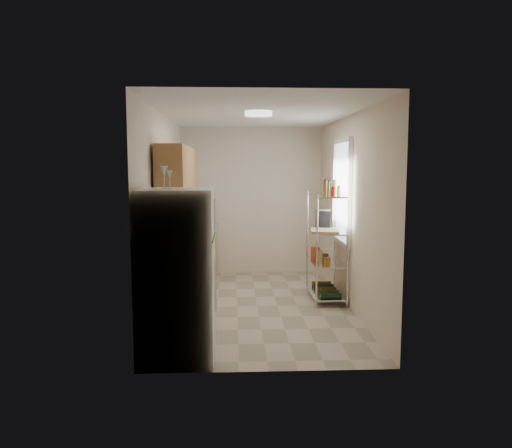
{
  "coord_description": "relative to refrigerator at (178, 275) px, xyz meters",
  "views": [
    {
      "loc": [
        -0.32,
        -6.67,
        1.91
      ],
      "look_at": [
        -0.01,
        0.25,
        1.11
      ],
      "focal_mm": 35.0,
      "sensor_mm": 36.0,
      "label": 1
    }
  ],
  "objects": [
    {
      "name": "room",
      "position": [
        0.87,
        1.82,
        0.45
      ],
      "size": [
        2.52,
        4.42,
        2.62
      ],
      "color": "#BBAC98",
      "rests_on": "ground"
    },
    {
      "name": "counter_run",
      "position": [
        -0.05,
        2.26,
        -0.4
      ],
      "size": [
        0.63,
        3.51,
        0.9
      ],
      "color": "#A37245",
      "rests_on": "ground"
    },
    {
      "name": "upper_cabinets",
      "position": [
        -0.18,
        1.92,
        0.96
      ],
      "size": [
        0.33,
        2.2,
        0.72
      ],
      "primitive_type": "cube",
      "color": "#A37245",
      "rests_on": "room"
    },
    {
      "name": "range_hood",
      "position": [
        -0.13,
        2.72,
        0.54
      ],
      "size": [
        0.5,
        0.6,
        0.12
      ],
      "primitive_type": "cube",
      "color": "#B7BABC",
      "rests_on": "room"
    },
    {
      "name": "window",
      "position": [
        2.1,
        2.17,
        0.7
      ],
      "size": [
        0.06,
        1.0,
        1.46
      ],
      "primitive_type": "cube",
      "color": "white",
      "rests_on": "room"
    },
    {
      "name": "bakers_rack",
      "position": [
        1.88,
        2.12,
        0.26
      ],
      "size": [
        0.45,
        0.9,
        1.73
      ],
      "color": "silver",
      "rests_on": "ground"
    },
    {
      "name": "ceiling_dome",
      "position": [
        0.87,
        1.52,
        1.72
      ],
      "size": [
        0.34,
        0.34,
        0.05
      ],
      "primitive_type": "cylinder",
      "color": "white",
      "rests_on": "room"
    },
    {
      "name": "refrigerator",
      "position": [
        0.0,
        0.0,
        0.0
      ],
      "size": [
        0.7,
        0.7,
        1.7
      ],
      "primitive_type": "cube",
      "color": "white",
      "rests_on": "ground"
    },
    {
      "name": "wine_glass_a",
      "position": [
        -0.11,
        -0.09,
        0.96
      ],
      "size": [
        0.08,
        0.08,
        0.22
      ],
      "primitive_type": null,
      "color": "silver",
      "rests_on": "refrigerator"
    },
    {
      "name": "wine_glass_b",
      "position": [
        -0.05,
        -0.08,
        0.94
      ],
      "size": [
        0.06,
        0.06,
        0.18
      ],
      "primitive_type": null,
      "color": "silver",
      "rests_on": "refrigerator"
    },
    {
      "name": "rice_cooker",
      "position": [
        -0.14,
        2.11,
        0.17
      ],
      "size": [
        0.29,
        0.29,
        0.23
      ],
      "primitive_type": "cylinder",
      "color": "white",
      "rests_on": "counter_run"
    },
    {
      "name": "frying_pan_large",
      "position": [
        -0.09,
        2.5,
        0.07
      ],
      "size": [
        0.32,
        0.32,
        0.05
      ],
      "primitive_type": "cylinder",
      "rotation": [
        0.0,
        0.0,
        0.24
      ],
      "color": "black",
      "rests_on": "counter_run"
    },
    {
      "name": "frying_pan_small",
      "position": [
        -0.02,
        2.86,
        0.07
      ],
      "size": [
        0.3,
        0.3,
        0.04
      ],
      "primitive_type": "cylinder",
      "rotation": [
        0.0,
        0.0,
        0.67
      ],
      "color": "black",
      "rests_on": "counter_run"
    },
    {
      "name": "cutting_board",
      "position": [
        1.81,
        1.91,
        0.18
      ],
      "size": [
        0.43,
        0.52,
        0.03
      ],
      "primitive_type": "cube",
      "rotation": [
        0.0,
        0.0,
        -0.14
      ],
      "color": "tan",
      "rests_on": "bakers_rack"
    },
    {
      "name": "espresso_machine",
      "position": [
        1.85,
        2.32,
        0.3
      ],
      "size": [
        0.17,
        0.25,
        0.29
      ],
      "primitive_type": "cube",
      "rotation": [
        0.0,
        0.0,
        0.04
      ],
      "color": "black",
      "rests_on": "bakers_rack"
    },
    {
      "name": "storage_bag",
      "position": [
        1.77,
        2.45,
        -0.21
      ],
      "size": [
        0.11,
        0.15,
        0.15
      ],
      "primitive_type": "cube",
      "rotation": [
        0.0,
        0.0,
        0.13
      ],
      "color": "#A33914",
      "rests_on": "bakers_rack"
    }
  ]
}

